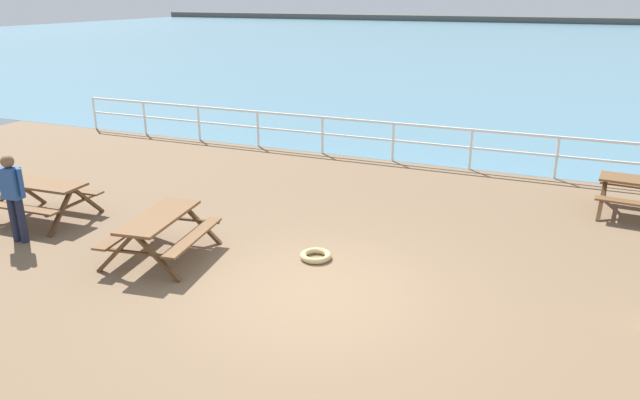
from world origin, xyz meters
TOP-DOWN VIEW (x-y plane):
  - ground_plane at (0.00, 0.00)m, footprint 30.00×24.00m
  - sea_band at (0.00, 52.75)m, footprint 142.00×90.00m
  - distant_shoreline at (0.00, 95.75)m, footprint 142.00×6.00m
  - seaward_railing at (-0.00, 7.75)m, footprint 23.07×0.07m
  - picnic_table_near_left at (-3.00, 0.14)m, footprint 1.76×1.99m
  - picnic_table_near_right at (-6.34, 0.74)m, footprint 1.87×1.62m
  - visitor at (-5.84, -0.33)m, footprint 0.53×0.25m
  - rope_coil at (-0.49, 1.12)m, footprint 0.55×0.55m

SIDE VIEW (x-z plane):
  - ground_plane at x=0.00m, z-range -0.20..0.00m
  - sea_band at x=0.00m, z-range 0.00..0.00m
  - distant_shoreline at x=0.00m, z-range -0.90..0.90m
  - rope_coil at x=-0.49m, z-range 0.00..0.11m
  - picnic_table_near_left at x=-3.00m, z-range 0.19..0.98m
  - picnic_table_near_right at x=-6.34m, z-range 0.19..0.98m
  - seaward_railing at x=0.00m, z-range 0.22..1.30m
  - visitor at x=-5.84m, z-range 0.12..1.78m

